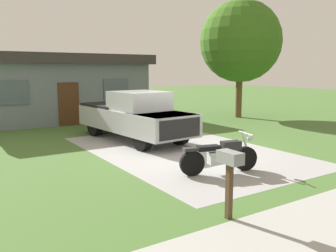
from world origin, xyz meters
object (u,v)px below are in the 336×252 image
(motorcycle, at_px, (220,156))
(mailbox, at_px, (230,167))
(pickup_truck, at_px, (133,115))
(neighbor_house, at_px, (54,87))
(shade_tree, at_px, (240,41))

(motorcycle, relative_size, mailbox, 1.72)
(motorcycle, height_order, pickup_truck, pickup_truck)
(motorcycle, xyz_separation_m, neighbor_house, (-0.78, 12.70, 1.32))
(shade_tree, xyz_separation_m, neighbor_house, (-9.14, 4.74, -2.48))
(mailbox, distance_m, neighbor_house, 15.06)
(motorcycle, height_order, shade_tree, shade_tree)
(pickup_truck, relative_size, mailbox, 4.58)
(mailbox, height_order, neighbor_house, neighbor_house)
(pickup_truck, distance_m, mailbox, 7.88)
(mailbox, bearing_deg, shade_tree, 45.30)
(mailbox, bearing_deg, motorcycle, 51.96)
(motorcycle, bearing_deg, pickup_truck, 87.82)
(motorcycle, xyz_separation_m, mailbox, (-1.80, -2.30, 0.51))
(mailbox, xyz_separation_m, neighbor_house, (1.02, 15.00, 0.81))
(motorcycle, height_order, neighbor_house, neighbor_house)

